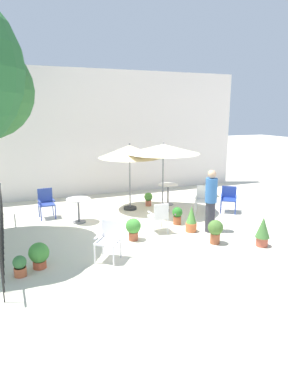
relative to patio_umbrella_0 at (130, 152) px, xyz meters
The scene contains 22 objects.
ground_plane 2.70m from the patio_umbrella_0, 93.30° to the right, with size 60.00×60.00×0.00m, color beige.
villa_facade 2.68m from the patio_umbrella_0, 92.33° to the left, with size 11.51×0.30×4.80m, color silver.
terrace_railing 4.60m from the patio_umbrella_0, 155.07° to the right, with size 0.03×5.86×1.01m.
patio_umbrella_0 is the anchor object (origin of this frame).
patio_umbrella_1 1.13m from the patio_umbrella_0, 37.36° to the right, with size 2.33×2.33×2.29m.
cafe_table_0 2.49m from the patio_umbrella_0, 158.69° to the right, with size 0.72×0.72×0.73m.
cafe_table_1 2.04m from the patio_umbrella_0, ahead, with size 0.71×0.71×0.74m.
patio_chair_0 3.08m from the patio_umbrella_0, behind, with size 0.49×0.47×0.91m.
patio_chair_1 4.25m from the patio_umbrella_0, 116.59° to the right, with size 0.68×0.69×0.87m.
patio_chair_2 2.86m from the patio_umbrella_0, 91.17° to the right, with size 0.45×0.49×0.85m.
patio_chair_3 3.59m from the patio_umbrella_0, 26.84° to the right, with size 0.69×0.69×0.83m.
patio_chair_4 2.81m from the patio_umbrella_0, 33.35° to the right, with size 0.62×0.62×0.91m.
potted_plant_0 3.92m from the patio_umbrella_0, ahead, with size 0.44×0.44×0.60m.
potted_plant_1 1.84m from the patio_umbrella_0, 12.53° to the left, with size 0.30×0.30×0.48m.
potted_plant_2 2.71m from the patio_umbrella_0, 69.59° to the right, with size 0.30×0.30×0.52m.
potted_plant_3 4.13m from the patio_umbrella_0, 75.79° to the right, with size 0.38×0.38×0.61m.
potted_plant_4 5.49m from the patio_umbrella_0, 135.10° to the right, with size 0.27×0.27×0.44m.
potted_plant_5 4.93m from the patio_umbrella_0, 65.89° to the right, with size 0.35×0.35×0.74m.
potted_plant_6 5.04m from the patio_umbrella_0, 133.66° to the right, with size 0.43×0.43×0.56m.
potted_plant_7 3.24m from the patio_umbrella_0, 73.21° to the right, with size 0.31×0.31×0.73m.
potted_plant_8 3.27m from the patio_umbrella_0, 108.24° to the right, with size 0.40×0.40×0.58m.
standing_person 3.34m from the patio_umbrella_0, 65.93° to the right, with size 0.38×0.38×1.73m.
Camera 1 is at (-3.66, -8.60, 3.26)m, focal length 31.82 mm.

